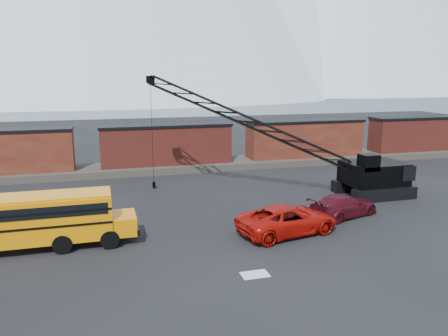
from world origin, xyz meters
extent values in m
plane|color=black|center=(0.00, 0.00, 0.00)|extent=(160.00, 160.00, 0.00)
cube|color=white|center=(0.00, 340.00, 12.00)|extent=(800.00, 80.00, 24.00)
cube|color=#4D4740|center=(0.00, 22.00, 0.35)|extent=(120.00, 5.00, 0.70)
cube|color=black|center=(-11.80, 22.00, 1.00)|extent=(2.20, 2.40, 0.60)
cube|color=#4E1616|center=(0.00, 22.00, 2.70)|extent=(13.50, 2.90, 4.00)
cube|color=black|center=(0.00, 22.00, 4.75)|extent=(13.70, 3.10, 0.25)
cube|color=black|center=(-4.20, 22.00, 1.00)|extent=(2.20, 2.40, 0.60)
cube|color=black|center=(4.20, 22.00, 1.00)|extent=(2.20, 2.40, 0.60)
cube|color=#431313|center=(16.00, 22.00, 2.70)|extent=(13.50, 2.90, 4.00)
cube|color=black|center=(16.00, 22.00, 4.75)|extent=(13.70, 3.10, 0.25)
cube|color=black|center=(11.80, 22.00, 1.00)|extent=(2.20, 2.40, 0.60)
cube|color=black|center=(20.20, 22.00, 1.00)|extent=(2.20, 2.40, 0.60)
cube|color=#4E1616|center=(32.00, 22.00, 2.70)|extent=(13.50, 2.90, 4.00)
cube|color=black|center=(32.00, 22.00, 4.75)|extent=(13.70, 3.10, 0.25)
cube|color=black|center=(27.80, 22.00, 1.00)|extent=(2.20, 2.40, 0.60)
cube|color=black|center=(36.20, 22.00, 1.00)|extent=(2.20, 2.40, 0.60)
cube|color=silver|center=(0.50, -4.00, 0.01)|extent=(1.40, 0.90, 0.02)
cube|color=orange|center=(-11.24, 2.67, 1.80)|extent=(10.00, 2.50, 2.50)
cube|color=orange|center=(-5.64, 2.67, 1.10)|extent=(1.60, 2.30, 1.10)
cube|color=orange|center=(-11.24, 2.67, 3.10)|extent=(10.00, 2.30, 0.18)
cube|color=black|center=(-11.24, 1.41, 2.50)|extent=(9.60, 0.05, 0.65)
cube|color=black|center=(-11.24, 3.93, 2.50)|extent=(9.60, 0.05, 0.65)
cube|color=black|center=(-4.79, 2.67, 0.80)|extent=(0.15, 2.45, 0.35)
cylinder|color=black|center=(-9.04, 1.52, 0.55)|extent=(1.10, 0.35, 1.10)
cylinder|color=black|center=(-9.04, 3.82, 0.55)|extent=(1.10, 0.35, 1.10)
cylinder|color=black|center=(-6.44, 1.52, 0.55)|extent=(1.10, 0.35, 1.10)
cylinder|color=black|center=(-6.44, 3.82, 0.55)|extent=(1.10, 0.35, 1.10)
imported|color=#B50F08|center=(4.51, 1.00, 0.92)|extent=(7.05, 4.24, 1.83)
imported|color=#490D16|center=(9.72, 3.04, 0.80)|extent=(5.94, 3.83, 1.60)
cube|color=black|center=(15.15, 5.83, 0.50)|extent=(5.50, 1.00, 1.00)
cube|color=black|center=(15.15, 9.03, 0.50)|extent=(5.50, 1.00, 1.00)
cube|color=black|center=(15.15, 7.43, 1.90)|extent=(4.80, 3.60, 1.80)
cube|color=black|center=(17.15, 7.43, 2.10)|extent=(1.20, 3.80, 1.20)
cube|color=black|center=(13.75, 6.23, 3.10)|extent=(1.40, 1.20, 1.30)
cube|color=black|center=(13.75, 5.68, 3.10)|extent=(1.20, 0.06, 0.90)
cube|color=black|center=(-2.29, 14.60, 9.53)|extent=(0.70, 0.50, 0.60)
cylinder|color=black|center=(-2.29, 14.60, 4.76)|extent=(0.04, 0.04, 9.23)
cube|color=black|center=(-2.29, 14.60, 0.35)|extent=(0.25, 0.25, 0.50)
camera|label=1|loc=(-6.63, -23.23, 9.90)|focal=35.00mm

